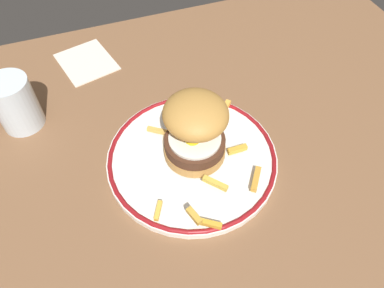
% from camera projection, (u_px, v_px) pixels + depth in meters
% --- Properties ---
extents(ground_plane, '(1.35, 0.96, 0.04)m').
position_uv_depth(ground_plane, '(170.00, 183.00, 0.64)').
color(ground_plane, brown).
extents(dinner_plate, '(0.30, 0.30, 0.02)m').
position_uv_depth(dinner_plate, '(192.00, 157.00, 0.64)').
color(dinner_plate, white).
rests_on(dinner_plate, ground_plane).
extents(burger, '(0.12, 0.13, 0.11)m').
position_uv_depth(burger, '(195.00, 128.00, 0.60)').
color(burger, '#B57D3D').
rests_on(burger, dinner_plate).
extents(fries_pile, '(0.21, 0.27, 0.03)m').
position_uv_depth(fries_pile, '(212.00, 162.00, 0.62)').
color(fries_pile, '#EDAE4B').
rests_on(fries_pile, dinner_plate).
extents(water_glass, '(0.08, 0.08, 0.10)m').
position_uv_depth(water_glass, '(17.00, 106.00, 0.67)').
color(water_glass, silver).
rests_on(water_glass, ground_plane).
extents(napkin, '(0.13, 0.15, 0.00)m').
position_uv_depth(napkin, '(86.00, 61.00, 0.81)').
color(napkin, silver).
rests_on(napkin, ground_plane).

